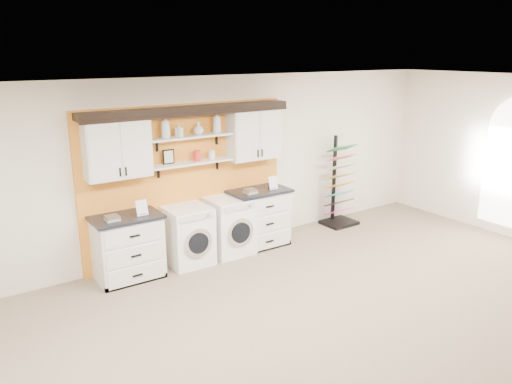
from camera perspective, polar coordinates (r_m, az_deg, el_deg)
floor at (r=5.40m, az=13.25°, el=-20.45°), size 10.00×10.00×0.00m
ceiling at (r=4.39m, az=15.57°, el=10.58°), size 10.00×10.00×0.00m
wall_back at (r=7.81m, az=-8.01°, el=2.66°), size 10.00×0.00×10.00m
accent_panel at (r=7.83m, az=-7.84°, el=1.19°), size 3.40×0.07×2.40m
upper_cabinet_left at (r=7.11m, az=-15.62°, el=4.88°), size 0.90×0.35×0.84m
upper_cabinet_right at (r=8.10m, az=-0.26°, el=6.74°), size 0.90×0.35×0.84m
shelf_lower at (r=7.61m, az=-7.38°, el=3.33°), size 1.32×0.28×0.03m
shelf_upper at (r=7.53m, az=-7.49°, el=6.31°), size 1.32×0.28×0.03m
crown_molding at (r=7.49m, az=-7.64°, el=9.32°), size 3.30×0.41×0.13m
picture_frame at (r=7.48m, az=-9.97°, el=3.99°), size 0.18×0.02×0.22m
canister_red at (r=7.63m, az=-6.73°, el=4.13°), size 0.11×0.11×0.16m
canister_cream at (r=7.75m, az=-5.09°, el=4.28°), size 0.10×0.10×0.14m
base_cabinet_left at (r=7.36m, az=-14.42°, el=-6.13°), size 0.96×0.66×0.94m
base_cabinet_right at (r=8.31m, az=0.34°, el=-2.95°), size 0.99×0.66×0.97m
washer at (r=7.70m, az=-7.79°, el=-4.94°), size 0.64×0.71×0.90m
dryer at (r=8.02m, az=-3.07°, el=-3.85°), size 0.66×0.71×0.92m
sample_rack at (r=9.44m, az=9.48°, el=-0.55°), size 0.62×0.52×1.67m
soap_bottle_a at (r=7.34m, az=-10.32°, el=7.38°), size 0.18×0.18×0.34m
soap_bottle_b at (r=7.44m, az=-8.78°, el=7.00°), size 0.12×0.12×0.19m
soap_bottle_c at (r=7.58m, az=-6.60°, el=7.23°), size 0.21×0.21×0.19m
soap_bottle_d at (r=7.72m, az=-4.51°, el=8.01°), size 0.18×0.18×0.34m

